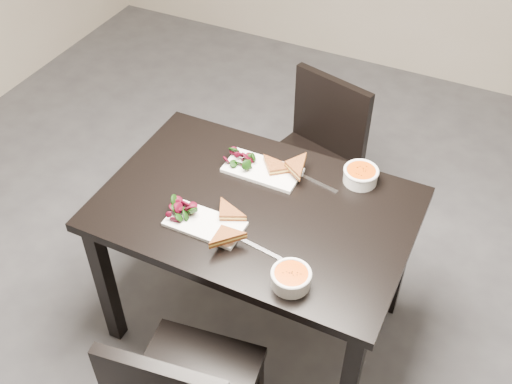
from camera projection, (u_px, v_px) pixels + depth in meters
ground at (271, 335)px, 2.78m from camera, size 5.00×5.00×0.00m
table at (256, 223)px, 2.39m from camera, size 1.20×0.80×0.75m
chair_far at (315, 152)px, 2.98m from camera, size 0.52×0.52×0.85m
plate_near at (205, 224)px, 2.24m from camera, size 0.29×0.15×0.01m
sandwich_near at (222, 221)px, 2.21m from camera, size 0.18×0.16×0.05m
salad_near at (181, 211)px, 2.26m from camera, size 0.09×0.08×0.04m
soup_bowl_near at (291, 277)px, 2.02m from camera, size 0.14×0.14×0.06m
cutlery_near at (260, 249)px, 2.16m from camera, size 0.18×0.04×0.00m
plate_far at (263, 170)px, 2.47m from camera, size 0.31×0.16×0.02m
sandwich_far at (276, 171)px, 2.41m from camera, size 0.19×0.19×0.05m
salad_far at (241, 158)px, 2.48m from camera, size 0.10×0.09×0.04m
soup_bowl_far at (361, 175)px, 2.40m from camera, size 0.14×0.14×0.06m
cutlery_far at (318, 183)px, 2.42m from camera, size 0.18×0.05×0.00m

